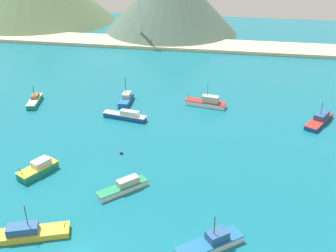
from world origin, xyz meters
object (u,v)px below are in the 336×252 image
object	(u,v)px
fishing_boat_5	(320,120)
radio_tower	(139,13)
fishing_boat_6	(38,169)
fishing_boat_10	(30,232)
fishing_boat_7	(207,102)
fishing_boat_8	(126,99)
fishing_boat_3	(124,187)
buoy_1	(121,153)
fishing_boat_0	(35,101)
fishing_boat_1	(211,243)
fishing_boat_11	(126,116)

from	to	relation	value
fishing_boat_5	radio_tower	xyz separation A→B (m)	(-57.68, 59.04, 11.61)
fishing_boat_6	fishing_boat_10	xyz separation A→B (m)	(6.61, -15.75, -0.17)
fishing_boat_5	fishing_boat_7	world-z (taller)	fishing_boat_7
fishing_boat_6	radio_tower	bearing A→B (deg)	91.83
fishing_boat_8	fishing_boat_3	bearing A→B (deg)	-74.88
fishing_boat_5	fishing_boat_7	bearing A→B (deg)	169.48
fishing_boat_5	fishing_boat_6	xyz separation A→B (m)	(-54.78, -31.27, 0.14)
buoy_1	radio_tower	bearing A→B (deg)	101.18
fishing_boat_3	fishing_boat_7	distance (m)	40.11
fishing_boat_0	fishing_boat_8	bearing A→B (deg)	11.81
radio_tower	fishing_boat_0	bearing A→B (deg)	-102.42
fishing_boat_7	fishing_boat_5	bearing A→B (deg)	-10.52
fishing_boat_3	fishing_boat_6	bearing A→B (deg)	172.16
fishing_boat_0	fishing_boat_7	xyz separation A→B (m)	(44.11, 6.34, 0.22)
fishing_boat_0	fishing_boat_8	xyz separation A→B (m)	(23.21, 4.85, 0.10)
fishing_boat_5	fishing_boat_7	size ratio (longest dim) A/B	1.03
fishing_boat_7	buoy_1	world-z (taller)	fishing_boat_7
fishing_boat_8	fishing_boat_7	bearing A→B (deg)	4.06
fishing_boat_8	buoy_1	size ratio (longest dim) A/B	10.90
fishing_boat_5	fishing_boat_7	xyz separation A→B (m)	(-26.87, 4.99, 0.21)
fishing_boat_1	fishing_boat_7	xyz separation A→B (m)	(-5.10, 49.50, 0.22)
fishing_boat_6	fishing_boat_10	size ratio (longest dim) A/B	0.73
fishing_boat_7	fishing_boat_10	size ratio (longest dim) A/B	0.98
fishing_boat_5	fishing_boat_10	world-z (taller)	fishing_boat_10
fishing_boat_11	fishing_boat_0	bearing A→B (deg)	169.68
fishing_boat_8	radio_tower	world-z (taller)	radio_tower
fishing_boat_11	fishing_boat_10	bearing A→B (deg)	-94.20
fishing_boat_1	fishing_boat_10	xyz separation A→B (m)	(-26.41, -2.51, -0.02)
buoy_1	fishing_boat_1	bearing A→B (deg)	-48.69
fishing_boat_5	fishing_boat_10	size ratio (longest dim) A/B	1.01
fishing_boat_7	fishing_boat_8	world-z (taller)	fishing_boat_8
fishing_boat_6	fishing_boat_11	xyz separation A→B (m)	(9.62, 25.23, -0.11)
fishing_boat_6	fishing_boat_7	xyz separation A→B (m)	(27.92, 36.26, 0.07)
fishing_boat_0	fishing_boat_6	world-z (taller)	fishing_boat_0
fishing_boat_1	fishing_boat_11	world-z (taller)	fishing_boat_1
fishing_boat_6	fishing_boat_3	bearing A→B (deg)	-7.84
fishing_boat_5	fishing_boat_10	bearing A→B (deg)	-135.69
fishing_boat_5	fishing_boat_8	world-z (taller)	fishing_boat_8
fishing_boat_10	radio_tower	xyz separation A→B (m)	(-9.50, 106.06, 11.64)
fishing_boat_3	radio_tower	bearing A→B (deg)	102.14
fishing_boat_1	fishing_boat_6	world-z (taller)	fishing_boat_1
fishing_boat_11	buoy_1	world-z (taller)	fishing_boat_11
fishing_boat_10	radio_tower	world-z (taller)	radio_tower
fishing_boat_11	buoy_1	bearing A→B (deg)	-77.57
radio_tower	fishing_boat_10	bearing A→B (deg)	-84.88
fishing_boat_7	fishing_boat_8	distance (m)	20.95
fishing_boat_3	fishing_boat_11	xyz separation A→B (m)	(-7.43, 27.57, 0.07)
fishing_boat_5	fishing_boat_6	distance (m)	63.08
fishing_boat_7	buoy_1	bearing A→B (deg)	-118.90
fishing_boat_3	fishing_boat_6	world-z (taller)	fishing_boat_6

